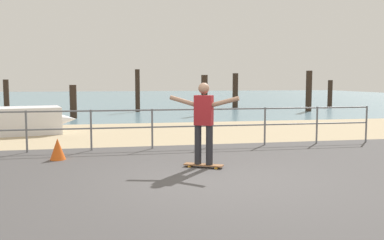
# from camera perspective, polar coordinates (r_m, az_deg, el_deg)

# --- Properties ---
(ground_plane) EXTENTS (24.00, 10.00, 0.04)m
(ground_plane) POSITION_cam_1_polar(r_m,az_deg,el_deg) (6.52, 4.68, -10.42)
(ground_plane) COLOR #474444
(ground_plane) RESTS_ON ground
(beach_strip) EXTENTS (24.00, 6.00, 0.04)m
(beach_strip) POSITION_cam_1_polar(r_m,az_deg,el_deg) (14.25, -4.11, -1.71)
(beach_strip) COLOR tan
(beach_strip) RESTS_ON ground
(sea_surface) EXTENTS (72.00, 50.00, 0.04)m
(sea_surface) POSITION_cam_1_polar(r_m,az_deg,el_deg) (42.10, -8.79, 3.01)
(sea_surface) COLOR slate
(sea_surface) RESTS_ON ground
(railing_fence) EXTENTS (12.32, 0.05, 1.05)m
(railing_fence) POSITION_cam_1_polar(r_m,az_deg,el_deg) (10.74, -5.49, -0.35)
(railing_fence) COLOR slate
(railing_fence) RESTS_ON ground
(skateboard) EXTENTS (0.80, 0.56, 0.08)m
(skateboard) POSITION_cam_1_polar(r_m,az_deg,el_deg) (8.48, 1.60, -6.20)
(skateboard) COLOR brown
(skateboard) RESTS_ON ground
(skateboarder) EXTENTS (1.31, 0.78, 1.65)m
(skateboarder) POSITION_cam_1_polar(r_m,az_deg,el_deg) (8.34, 1.62, 0.21)
(skateboarder) COLOR #26262B
(skateboarder) RESTS_ON skateboard
(groyne_post_0) EXTENTS (0.25, 0.25, 1.81)m
(groyne_post_0) POSITION_cam_1_polar(r_m,az_deg,el_deg) (21.68, -24.11, 2.70)
(groyne_post_0) COLOR #332319
(groyne_post_0) RESTS_ON ground
(groyne_post_1) EXTENTS (0.32, 0.32, 1.57)m
(groyne_post_1) POSITION_cam_1_polar(r_m,az_deg,el_deg) (19.88, -15.99, 2.40)
(groyne_post_1) COLOR #332319
(groyne_post_1) RESTS_ON ground
(groyne_post_2) EXTENTS (0.26, 0.26, 2.38)m
(groyne_post_2) POSITION_cam_1_polar(r_m,az_deg,el_deg) (23.42, -7.48, 4.00)
(groyne_post_2) COLOR #332319
(groyne_post_2) RESTS_ON ground
(groyne_post_3) EXTENTS (0.33, 0.33, 2.04)m
(groyne_post_3) POSITION_cam_1_polar(r_m,az_deg,el_deg) (21.06, 1.71, 3.42)
(groyne_post_3) COLOR #332319
(groyne_post_3) RESTS_ON ground
(groyne_post_4) EXTENTS (0.35, 0.35, 2.22)m
(groyne_post_4) POSITION_cam_1_polar(r_m,az_deg,el_deg) (26.76, 5.96, 4.02)
(groyne_post_4) COLOR #332319
(groyne_post_4) RESTS_ON ground
(groyne_post_5) EXTENTS (0.34, 0.34, 2.31)m
(groyne_post_5) POSITION_cam_1_polar(r_m,az_deg,el_deg) (24.46, 15.73, 3.82)
(groyne_post_5) COLOR #332319
(groyne_post_5) RESTS_ON ground
(groyne_post_6) EXTENTS (0.30, 0.30, 1.78)m
(groyne_post_6) POSITION_cam_1_polar(r_m,az_deg,el_deg) (28.87, 18.41, 3.45)
(groyne_post_6) COLOR #332319
(groyne_post_6) RESTS_ON ground
(traffic_cone) EXTENTS (0.36, 0.36, 0.50)m
(traffic_cone) POSITION_cam_1_polar(r_m,az_deg,el_deg) (9.72, -17.95, -3.87)
(traffic_cone) COLOR #E55919
(traffic_cone) RESTS_ON ground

